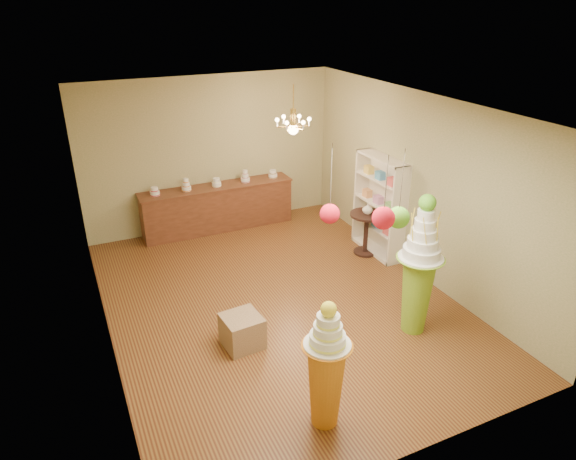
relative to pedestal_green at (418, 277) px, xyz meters
name	(u,v)px	position (x,y,z in m)	size (l,w,h in m)	color
floor	(278,301)	(-1.44, 1.47, -0.85)	(6.50, 6.50, 0.00)	brown
ceiling	(277,107)	(-1.44, 1.47, 2.15)	(6.50, 6.50, 0.00)	white
wall_back	(211,154)	(-1.44, 4.72, 0.65)	(5.00, 0.04, 3.00)	tan
wall_front	(421,338)	(-1.44, -1.78, 0.65)	(5.00, 0.04, 3.00)	tan
wall_left	(95,245)	(-3.94, 1.47, 0.65)	(0.04, 6.50, 3.00)	tan
wall_right	(419,187)	(1.06, 1.47, 0.65)	(0.04, 6.50, 3.00)	tan
pedestal_green	(418,277)	(0.00, 0.00, 0.00)	(0.78, 0.78, 2.05)	#77A524
pedestal_orange	(326,374)	(-1.97, -0.99, -0.19)	(0.53, 0.53, 1.56)	#C77017
burlap_riser	(242,331)	(-2.32, 0.67, -0.62)	(0.50, 0.50, 0.45)	#89694B
sideboard	(218,207)	(-1.44, 4.44, -0.37)	(3.04, 0.54, 1.16)	#5A2E1C
shelving_unit	(379,206)	(0.90, 2.27, 0.05)	(0.33, 1.20, 1.80)	#F0E4CF
round_table	(366,228)	(0.66, 2.29, -0.34)	(0.74, 0.74, 0.79)	black
vase	(368,209)	(0.66, 2.29, 0.04)	(0.18, 0.18, 0.19)	#F0E4CF
pom_red_left	(330,214)	(-1.65, -0.39, 1.39)	(0.22, 0.22, 0.88)	#433A30
pom_green_mid	(398,217)	(-1.11, -0.86, 1.43)	(0.23, 0.23, 0.84)	#433A30
pom_red_right	(383,218)	(-1.38, -0.97, 1.52)	(0.23, 0.23, 0.75)	#433A30
chandelier	(293,126)	(-0.45, 3.04, 1.45)	(0.79, 0.79, 0.85)	gold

